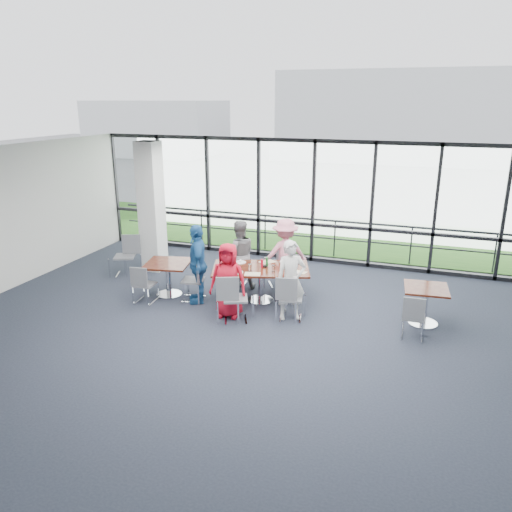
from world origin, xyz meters
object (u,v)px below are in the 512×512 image
(main_table, at_px, (261,273))
(chair_main_fr, at_px, (279,266))
(chair_spare_la, at_px, (145,284))
(chair_spare_lb, at_px, (125,256))
(diner_near_right, at_px, (291,280))
(chair_main_fl, at_px, (237,267))
(chair_main_nl, at_px, (236,299))
(chair_main_end, at_px, (193,280))
(side_table_right, at_px, (426,294))
(side_table_left, at_px, (168,267))
(chair_spare_r, at_px, (413,317))
(structural_column, at_px, (151,207))
(diner_far_right, at_px, (285,254))
(diner_near_left, at_px, (228,280))
(diner_far_left, at_px, (239,255))
(chair_main_nr, at_px, (291,298))
(diner_end, at_px, (198,264))

(main_table, relative_size, chair_main_fr, 2.43)
(chair_spare_la, bearing_deg, chair_spare_lb, 130.22)
(diner_near_right, bearing_deg, chair_main_fl, 112.54)
(main_table, xyz_separation_m, chair_main_fl, (-0.85, 0.74, -0.19))
(chair_spare_lb, bearing_deg, chair_main_nl, 132.89)
(main_table, height_order, chair_main_end, chair_main_end)
(chair_main_end, bearing_deg, side_table_right, 82.46)
(side_table_left, distance_m, chair_main_fr, 2.54)
(main_table, relative_size, chair_spare_r, 2.76)
(diner_near_right, relative_size, chair_spare_r, 1.95)
(structural_column, height_order, diner_far_right, structural_column)
(main_table, distance_m, chair_main_fl, 1.14)
(main_table, distance_m, chair_main_fr, 1.06)
(structural_column, distance_m, diner_near_left, 3.62)
(diner_far_left, bearing_deg, chair_spare_r, 132.14)
(chair_main_fl, distance_m, chair_spare_la, 2.18)
(main_table, distance_m, side_table_left, 2.05)
(main_table, xyz_separation_m, chair_spare_lb, (-3.66, 0.43, -0.15))
(chair_main_nr, bearing_deg, diner_far_left, 129.06)
(structural_column, height_order, diner_near_right, structural_column)
(chair_main_fl, bearing_deg, side_table_right, 159.58)
(diner_near_left, height_order, diner_far_right, diner_far_right)
(chair_main_fl, relative_size, chair_spare_lb, 0.92)
(diner_far_right, height_order, chair_spare_la, diner_far_right)
(side_table_right, distance_m, chair_spare_lb, 7.01)
(side_table_left, height_order, side_table_right, same)
(chair_main_fl, xyz_separation_m, chair_spare_la, (-1.44, -1.64, -0.04))
(chair_main_fl, bearing_deg, structural_column, -18.19)
(side_table_right, bearing_deg, chair_main_nl, -162.67)
(main_table, relative_size, chair_main_fl, 2.54)
(diner_far_left, distance_m, diner_far_right, 1.04)
(diner_near_right, distance_m, diner_far_left, 1.99)
(chair_main_fr, height_order, chair_main_end, chair_main_fr)
(diner_near_left, relative_size, chair_main_end, 1.67)
(side_table_right, xyz_separation_m, chair_main_end, (-4.71, -0.39, -0.17))
(chair_main_nr, height_order, chair_main_end, chair_main_end)
(chair_main_nl, height_order, chair_spare_r, chair_main_nl)
(chair_spare_la, bearing_deg, chair_main_fr, 33.43)
(chair_main_nl, distance_m, chair_spare_lb, 3.86)
(diner_far_right, relative_size, diner_end, 0.95)
(side_table_right, bearing_deg, chair_main_fr, 161.42)
(chair_main_fr, bearing_deg, diner_end, 19.53)
(diner_far_left, relative_size, chair_spare_lb, 1.64)
(diner_near_left, distance_m, diner_near_right, 1.23)
(diner_far_left, bearing_deg, diner_end, 33.97)
(diner_far_right, height_order, chair_main_end, diner_far_right)
(structural_column, distance_m, diner_near_right, 4.50)
(chair_spare_lb, bearing_deg, diner_far_right, 163.97)
(structural_column, xyz_separation_m, chair_spare_lb, (-0.43, -0.66, -1.12))
(chair_spare_r, bearing_deg, diner_near_left, -177.87)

